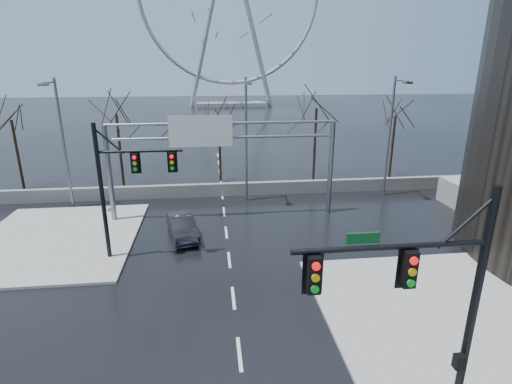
{
  "coord_description": "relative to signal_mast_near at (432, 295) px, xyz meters",
  "views": [
    {
      "loc": [
        -0.84,
        -13.07,
        11.03
      ],
      "look_at": [
        1.63,
        8.41,
        4.0
      ],
      "focal_mm": 28.0,
      "sensor_mm": 36.0,
      "label": 1
    }
  ],
  "objects": [
    {
      "name": "ground",
      "position": [
        -5.14,
        4.04,
        -4.87
      ],
      "size": [
        260.0,
        260.0,
        0.0
      ],
      "primitive_type": "plane",
      "color": "black",
      "rests_on": "ground"
    },
    {
      "name": "sidewalk_right_ext",
      "position": [
        4.86,
        6.04,
        -4.8
      ],
      "size": [
        12.0,
        10.0,
        0.15
      ],
      "primitive_type": "cube",
      "color": "gray",
      "rests_on": "ground"
    },
    {
      "name": "sidewalk_far",
      "position": [
        -16.14,
        16.04,
        -4.8
      ],
      "size": [
        10.0,
        12.0,
        0.15
      ],
      "primitive_type": "cube",
      "color": "gray",
      "rests_on": "ground"
    },
    {
      "name": "barrier_wall",
      "position": [
        -5.14,
        24.04,
        -4.32
      ],
      "size": [
        52.0,
        0.5,
        1.1
      ],
      "primitive_type": "cube",
      "color": "slate",
      "rests_on": "ground"
    },
    {
      "name": "signal_mast_near",
      "position": [
        0.0,
        0.0,
        0.0
      ],
      "size": [
        5.52,
        0.41,
        8.0
      ],
      "color": "black",
      "rests_on": "ground"
    },
    {
      "name": "signal_mast_far",
      "position": [
        -11.01,
        13.0,
        -0.04
      ],
      "size": [
        4.72,
        0.41,
        8.0
      ],
      "color": "black",
      "rests_on": "ground"
    },
    {
      "name": "sign_gantry",
      "position": [
        -5.52,
        19.0,
        0.31
      ],
      "size": [
        16.36,
        0.4,
        7.6
      ],
      "color": "slate",
      "rests_on": "ground"
    },
    {
      "name": "streetlight_left",
      "position": [
        -17.14,
        22.2,
        1.01
      ],
      "size": [
        0.5,
        2.55,
        10.0
      ],
      "color": "slate",
      "rests_on": "ground"
    },
    {
      "name": "streetlight_mid",
      "position": [
        -3.14,
        22.2,
        1.01
      ],
      "size": [
        0.5,
        2.55,
        10.0
      ],
      "color": "slate",
      "rests_on": "ground"
    },
    {
      "name": "streetlight_right",
      "position": [
        8.86,
        22.2,
        1.01
      ],
      "size": [
        0.5,
        2.55,
        10.0
      ],
      "color": "slate",
      "rests_on": "ground"
    },
    {
      "name": "tree_far_left",
      "position": [
        -23.14,
        28.04,
        0.7
      ],
      "size": [
        3.5,
        3.5,
        7.0
      ],
      "color": "black",
      "rests_on": "ground"
    },
    {
      "name": "tree_left",
      "position": [
        -14.14,
        27.54,
        1.1
      ],
      "size": [
        3.75,
        3.75,
        7.5
      ],
      "color": "black",
      "rests_on": "ground"
    },
    {
      "name": "tree_center",
      "position": [
        -5.14,
        28.54,
        0.3
      ],
      "size": [
        3.25,
        3.25,
        6.5
      ],
      "color": "black",
      "rests_on": "ground"
    },
    {
      "name": "tree_right",
      "position": [
        3.86,
        27.54,
        1.34
      ],
      "size": [
        3.9,
        3.9,
        7.8
      ],
      "color": "black",
      "rests_on": "ground"
    },
    {
      "name": "tree_far_right",
      "position": [
        11.86,
        28.04,
        0.54
      ],
      "size": [
        3.4,
        3.4,
        6.8
      ],
      "color": "black",
      "rests_on": "ground"
    },
    {
      "name": "car",
      "position": [
        -8.04,
        15.64,
        -4.14
      ],
      "size": [
        2.52,
        4.68,
        1.47
      ],
      "primitive_type": "imported",
      "rotation": [
        0.0,
        0.0,
        0.23
      ],
      "color": "black",
      "rests_on": "ground"
    }
  ]
}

